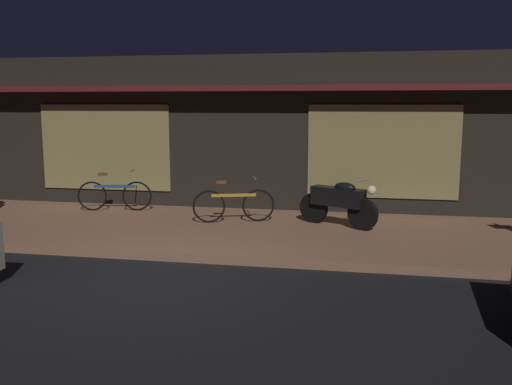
# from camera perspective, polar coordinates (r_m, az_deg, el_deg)

# --- Properties ---
(ground_plane) EXTENTS (60.00, 60.00, 0.00)m
(ground_plane) POSITION_cam_1_polar(r_m,az_deg,el_deg) (8.28, -9.68, -8.89)
(ground_plane) COLOR black
(sidewalk_slab) EXTENTS (18.00, 4.00, 0.15)m
(sidewalk_slab) POSITION_cam_1_polar(r_m,az_deg,el_deg) (11.02, -4.19, -3.87)
(sidewalk_slab) COLOR #8C6047
(sidewalk_slab) RESTS_ON ground_plane
(storefront_building) EXTENTS (18.00, 3.30, 3.60)m
(storefront_building) POSITION_cam_1_polar(r_m,az_deg,el_deg) (14.05, -0.64, 6.07)
(storefront_building) COLOR black
(storefront_building) RESTS_ON ground_plane
(motorcycle) EXTENTS (1.56, 0.94, 0.97)m
(motorcycle) POSITION_cam_1_polar(r_m,az_deg,el_deg) (11.05, 8.43, -0.88)
(motorcycle) COLOR black
(motorcycle) RESTS_ON sidewalk_slab
(bicycle_parked) EXTENTS (1.64, 0.47, 0.91)m
(bicycle_parked) POSITION_cam_1_polar(r_m,az_deg,el_deg) (12.96, -14.15, -0.22)
(bicycle_parked) COLOR black
(bicycle_parked) RESTS_ON sidewalk_slab
(bicycle_extra) EXTENTS (1.59, 0.61, 0.91)m
(bicycle_extra) POSITION_cam_1_polar(r_m,az_deg,el_deg) (11.36, -2.28, -1.22)
(bicycle_extra) COLOR black
(bicycle_extra) RESTS_ON sidewalk_slab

